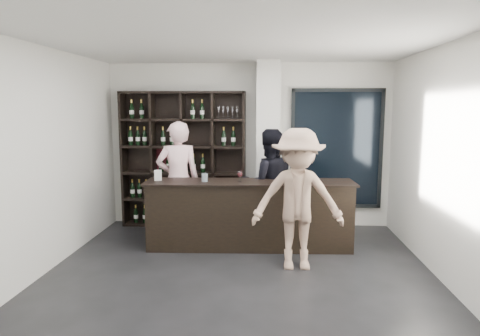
# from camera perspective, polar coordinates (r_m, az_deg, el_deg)

# --- Properties ---
(floor) EXTENTS (5.00, 5.50, 0.01)m
(floor) POSITION_cam_1_polar(r_m,az_deg,el_deg) (5.36, -0.38, -15.34)
(floor) COLOR black
(floor) RESTS_ON ground
(wine_shelf) EXTENTS (2.20, 0.35, 2.40)m
(wine_shelf) POSITION_cam_1_polar(r_m,az_deg,el_deg) (7.67, -7.53, 1.12)
(wine_shelf) COLOR black
(wine_shelf) RESTS_ON floor
(structural_column) EXTENTS (0.40, 0.40, 2.90)m
(structural_column) POSITION_cam_1_polar(r_m,az_deg,el_deg) (7.40, 3.76, 2.86)
(structural_column) COLOR silver
(structural_column) RESTS_ON floor
(glass_panel) EXTENTS (1.60, 0.08, 2.10)m
(glass_panel) POSITION_cam_1_polar(r_m,az_deg,el_deg) (7.71, 12.72, 2.52)
(glass_panel) COLOR black
(glass_panel) RESTS_ON floor
(tasting_counter) EXTENTS (3.13, 0.65, 1.03)m
(tasting_counter) POSITION_cam_1_polar(r_m,az_deg,el_deg) (6.50, 1.26, -6.22)
(tasting_counter) COLOR black
(tasting_counter) RESTS_ON floor
(taster_pink) EXTENTS (0.80, 0.64, 1.91)m
(taster_pink) POSITION_cam_1_polar(r_m,az_deg,el_deg) (7.01, -8.25, -1.61)
(taster_pink) COLOR #F6C3C8
(taster_pink) RESTS_ON floor
(taster_black) EXTENTS (0.98, 0.82, 1.79)m
(taster_black) POSITION_cam_1_polar(r_m,az_deg,el_deg) (6.86, 3.86, -2.25)
(taster_black) COLOR black
(taster_black) RESTS_ON floor
(customer) EXTENTS (1.22, 0.73, 1.86)m
(customer) POSITION_cam_1_polar(r_m,az_deg,el_deg) (5.66, 7.71, -4.17)
(customer) COLOR tan
(customer) RESTS_ON floor
(wine_glass) EXTENTS (0.09, 0.09, 0.19)m
(wine_glass) POSITION_cam_1_polar(r_m,az_deg,el_deg) (6.31, -0.02, -1.03)
(wine_glass) COLOR white
(wine_glass) RESTS_ON tasting_counter
(spit_cup) EXTENTS (0.09, 0.09, 0.12)m
(spit_cup) POSITION_cam_1_polar(r_m,az_deg,el_deg) (6.38, -4.73, -1.28)
(spit_cup) COLOR silver
(spit_cup) RESTS_ON tasting_counter
(napkin_stack) EXTENTS (0.11, 0.11, 0.02)m
(napkin_stack) POSITION_cam_1_polar(r_m,az_deg,el_deg) (6.41, 9.30, -1.78)
(napkin_stack) COLOR white
(napkin_stack) RESTS_ON tasting_counter
(card_stand) EXTENTS (0.11, 0.07, 0.16)m
(card_stand) POSITION_cam_1_polar(r_m,az_deg,el_deg) (6.57, -10.88, -0.96)
(card_stand) COLOR white
(card_stand) RESTS_ON tasting_counter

